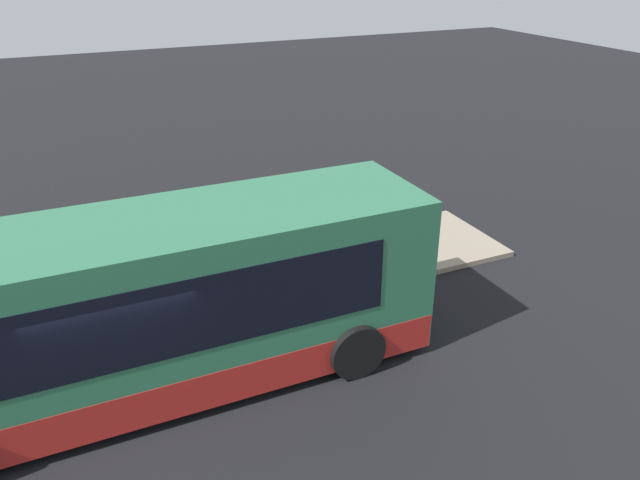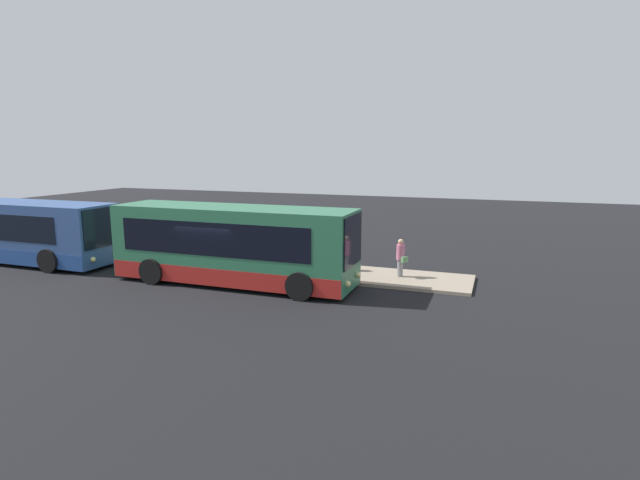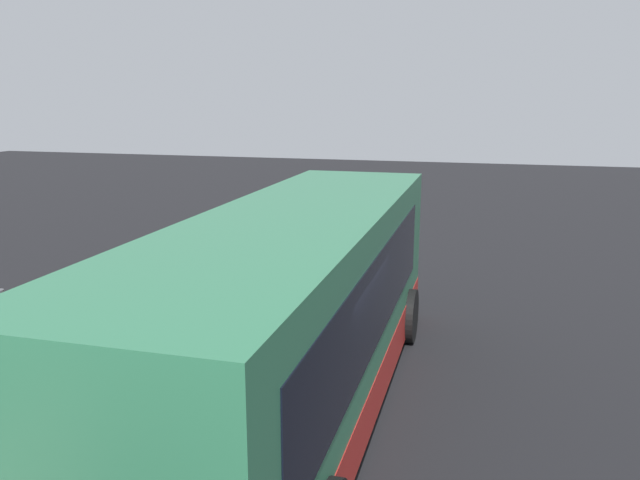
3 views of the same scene
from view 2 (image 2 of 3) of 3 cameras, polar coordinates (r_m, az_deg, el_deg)
ground at (r=21.17m, az=-11.59°, el=-4.89°), size 80.00×80.00×0.00m
platform at (r=23.75m, az=-7.72°, el=-2.93°), size 20.00×2.97×0.13m
bus_lead at (r=20.72m, az=-9.97°, el=-0.64°), size 10.27×2.81×3.19m
bus_second at (r=29.37m, az=-32.50°, el=0.90°), size 12.50×2.77×2.98m
passenger_boarding at (r=22.32m, az=2.02°, el=-1.18°), size 0.66×0.52×1.68m
passenger_waiting at (r=22.94m, az=-6.28°, el=-0.88°), size 0.62×0.68×1.71m
passenger_with_bags at (r=21.40m, az=9.21°, el=-1.86°), size 0.60×0.57×1.62m
suitcase at (r=22.55m, az=-5.86°, el=-2.63°), size 0.40×0.21×0.85m
sign_post at (r=24.26m, az=-13.66°, el=1.38°), size 0.10×0.78×2.66m
trash_bin at (r=24.97m, az=-10.74°, el=-1.44°), size 0.44×0.44×0.65m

